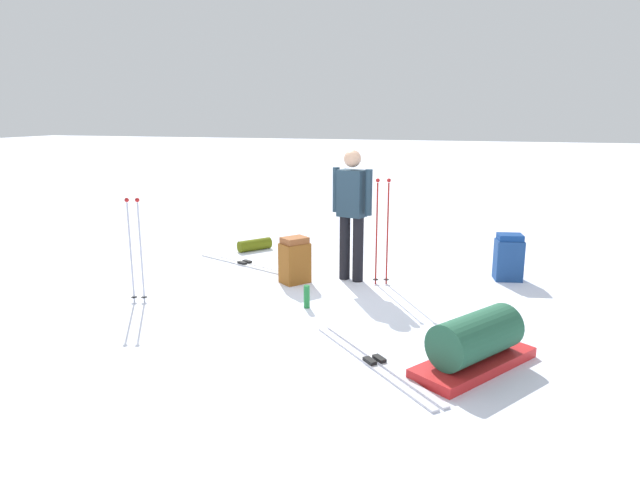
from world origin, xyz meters
name	(u,v)px	position (x,y,z in m)	size (l,w,h in m)	color
ground_plane	(320,297)	(0.00, 0.00, 0.00)	(80.00, 80.00, 0.00)	white
skier_standing	(352,208)	(-0.18, -0.80, 0.95)	(0.55, 0.31, 1.70)	black
ski_pair_near	(375,362)	(-1.00, 1.60, 0.01)	(1.40, 1.42, 0.05)	silver
ski_pair_far	(245,264)	(1.48, -1.09, 0.01)	(1.69, 0.83, 0.05)	silver
backpack_large_dark	(295,261)	(0.48, -0.47, 0.29)	(0.42, 0.43, 0.60)	brown
backpack_bright	(509,258)	(-2.15, -1.42, 0.30)	(0.39, 0.34, 0.61)	navy
ski_poles_planted_near	(135,245)	(1.96, 0.80, 0.68)	(0.18, 0.10, 1.23)	#AAAFC1
ski_poles_planted_far	(382,227)	(-0.60, -0.73, 0.75)	(0.20, 0.11, 1.36)	maroon
gear_sled	(475,343)	(-1.83, 1.43, 0.22)	(1.06, 1.28, 0.49)	red
sleeping_mat_rolled	(255,245)	(1.69, -1.93, 0.09)	(0.18, 0.18, 0.55)	#545F0F
thermos_bottle	(307,297)	(0.03, 0.40, 0.13)	(0.07, 0.07, 0.26)	#1C7533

